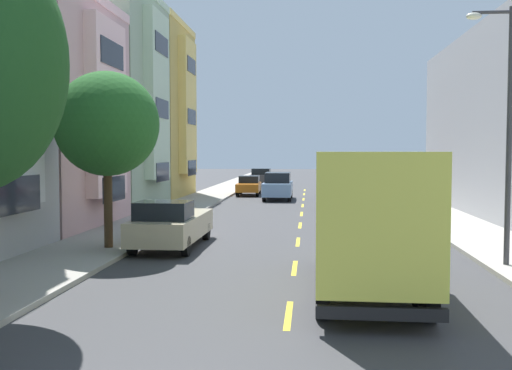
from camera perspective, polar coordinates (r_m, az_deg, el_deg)
ground_plane at (r=35.28m, az=4.49°, el=-2.30°), size 160.00×160.00×0.00m
sidewalk_left at (r=34.12m, az=-7.57°, el=-2.39°), size 3.20×120.00×0.14m
sidewalk_right at (r=33.94m, az=16.54°, el=-2.52°), size 3.20×120.00×0.14m
lane_centerline_dashes at (r=29.81m, az=4.36°, el=-3.31°), size 0.14×47.20×0.01m
townhouse_fourth_sage at (r=37.29m, az=-19.39°, el=7.31°), size 13.38×8.45×12.73m
townhouse_fifth_mustard at (r=45.27m, az=-14.73°, el=6.67°), size 13.27×8.45×12.77m
street_tree_second at (r=20.61m, az=-14.21°, el=5.71°), size 3.52×3.52×5.96m
street_lamp at (r=18.34m, az=22.89°, el=6.01°), size 1.35×0.28×7.35m
delivery_box_truck at (r=14.34m, az=10.68°, el=-2.75°), size 2.51×7.38×3.40m
parked_hatchback_burgundy at (r=38.16m, az=11.00°, el=-0.79°), size 1.81×4.03×1.50m
parked_hatchback_orange at (r=45.98m, az=-0.70°, el=-0.05°), size 1.85×4.05×1.50m
parked_suv_white at (r=48.01m, az=9.81°, el=0.32°), size 2.08×4.85×1.93m
parked_pickup_champagne at (r=21.09m, az=-8.21°, el=-3.80°), size 2.05×5.32×1.73m
parked_pickup_charcoal at (r=59.41m, az=0.60°, el=0.76°), size 2.13×5.35×1.73m
moving_sky_sedan at (r=41.67m, az=2.13°, el=-0.08°), size 1.95×4.80×1.93m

